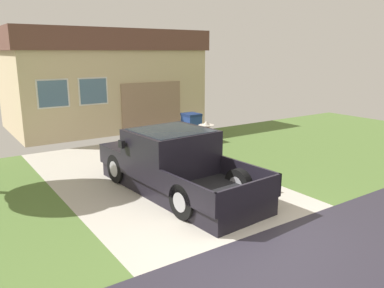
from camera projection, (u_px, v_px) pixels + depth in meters
name	position (u px, v px, depth m)	size (l,w,h in m)	color
ground	(333.00, 280.00, 6.11)	(29.20, 18.60, 0.18)	#B9B2A4
pickup_truck	(171.00, 163.00, 9.98)	(2.35, 5.16, 1.60)	black
person_with_hat	(206.00, 146.00, 10.81)	(0.45, 0.44, 1.66)	#333842
handbag	(214.00, 174.00, 10.91)	(0.33, 0.21, 0.45)	tan
house_with_garage	(102.00, 79.00, 18.33)	(8.77, 5.42, 4.50)	#C9B48B
wheeled_trash_bin	(191.00, 126.00, 15.41)	(0.60, 0.72, 1.14)	navy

